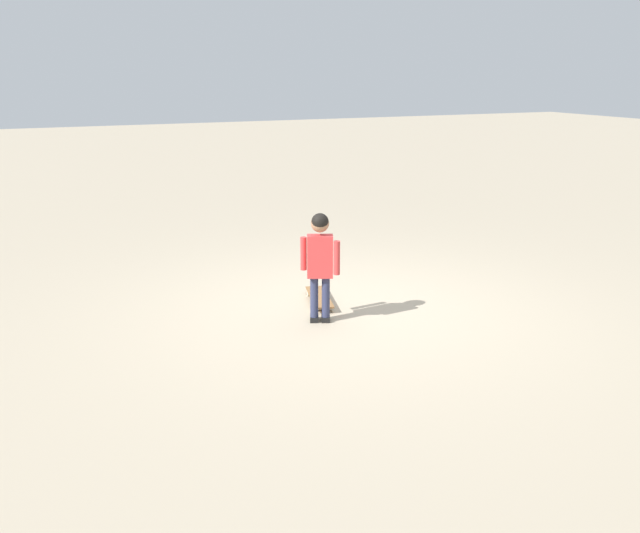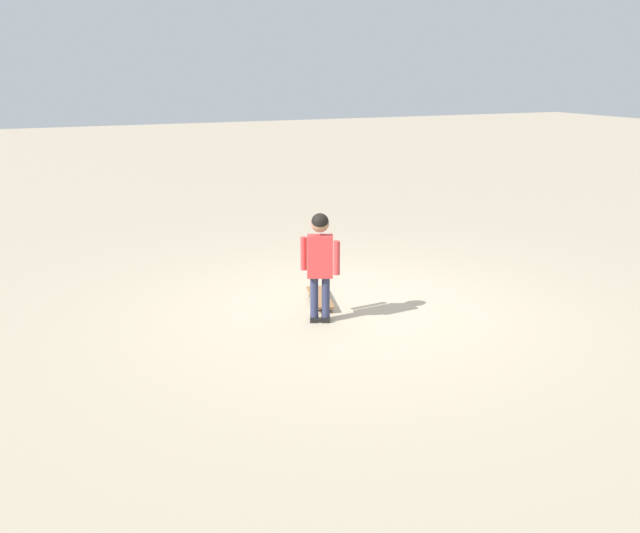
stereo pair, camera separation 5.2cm
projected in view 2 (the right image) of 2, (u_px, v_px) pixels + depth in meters
The scene contains 3 objects.
ground_plane at pixel (353, 309), 7.04m from camera, with size 50.00×50.00×0.00m, color tan.
child_person at pixel (320, 256), 6.50m from camera, with size 0.33×0.29×1.06m.
skateboard at pixel (320, 297), 7.20m from camera, with size 0.73×0.37×0.07m.
Camera 2 is at (-5.96, 2.99, 2.34)m, focal length 39.14 mm.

